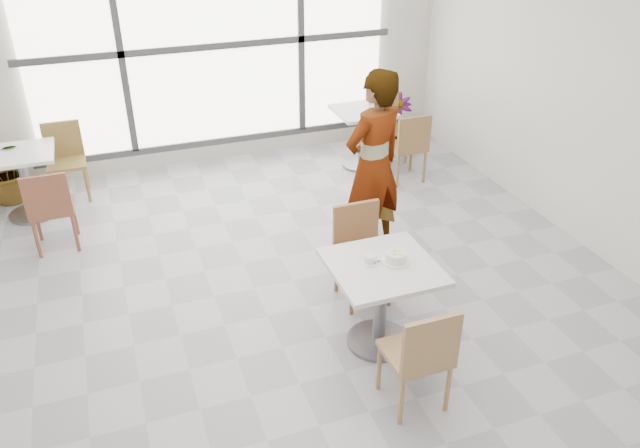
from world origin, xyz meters
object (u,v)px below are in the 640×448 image
object	(u,v)px
chair_near	(422,353)
bg_chair_left_near	(50,206)
chair_far	(360,246)
bg_table_left	(24,175)
bg_chair_left_far	(65,155)
main_table	(381,289)
plant_left	(8,168)
bg_table_right	(363,130)
coffee_cup	(370,260)
plant_right	(395,123)
bg_chair_right_near	(409,144)
oatmeal_bowl	(396,257)
person	(373,165)
bg_chair_right_far	(386,122)

from	to	relation	value
chair_near	bg_chair_left_near	distance (m)	3.96
chair_far	bg_table_left	world-z (taller)	chair_far
chair_far	bg_chair_left_far	world-z (taller)	same
main_table	bg_table_left	size ratio (longest dim) A/B	1.07
bg_chair_left_far	plant_left	xyz separation A→B (m)	(-0.64, 0.07, -0.10)
chair_far	bg_chair_left_far	xyz separation A→B (m)	(-2.40, 3.00, 0.00)
bg_chair_left_near	plant_left	bearing A→B (deg)	-70.22
chair_near	bg_table_right	xyz separation A→B (m)	(1.32, 4.03, -0.01)
coffee_cup	plant_right	distance (m)	4.07
coffee_cup	bg_chair_right_near	size ratio (longest dim) A/B	0.18
bg_chair_right_near	plant_right	bearing A→B (deg)	-106.40
plant_left	chair_far	bearing A→B (deg)	-45.40
oatmeal_bowl	person	world-z (taller)	person
plant_left	bg_chair_right_far	bearing A→B (deg)	-4.43
chair_near	oatmeal_bowl	size ratio (longest dim) A/B	4.14
oatmeal_bowl	plant_right	world-z (taller)	oatmeal_bowl
bg_table_right	plant_left	bearing A→B (deg)	173.58
person	bg_chair_right_near	distance (m)	1.74
person	chair_near	bearing A→B (deg)	55.62
plant_left	bg_chair_left_near	bearing A→B (deg)	-70.22
main_table	person	size ratio (longest dim) A/B	0.43
bg_table_right	bg_chair_left_far	size ratio (longest dim) A/B	0.86
chair_far	bg_chair_left_far	distance (m)	3.84
main_table	bg_table_left	world-z (taller)	same
main_table	bg_chair_left_near	bearing A→B (deg)	135.20
main_table	bg_table_right	distance (m)	3.53
bg_table_left	plant_right	size ratio (longest dim) A/B	0.97
main_table	bg_chair_right_near	world-z (taller)	bg_chair_right_near
bg_chair_left_far	plant_right	world-z (taller)	bg_chair_left_far
plant_left	plant_right	world-z (taller)	plant_left
chair_near	bg_chair_right_near	size ratio (longest dim) A/B	1.00
bg_chair_left_far	plant_left	world-z (taller)	bg_chair_left_far
coffee_cup	bg_chair_right_near	world-z (taller)	bg_chair_right_near
chair_near	plant_left	world-z (taller)	chair_near
chair_near	bg_chair_right_far	world-z (taller)	same
oatmeal_bowl	bg_chair_left_far	distance (m)	4.40
oatmeal_bowl	plant_right	distance (m)	4.02
bg_chair_left_far	bg_chair_right_near	xyz separation A→B (m)	(3.88, -1.05, 0.00)
oatmeal_bowl	bg_chair_right_near	bearing A→B (deg)	60.60
chair_far	bg_chair_right_far	xyz separation A→B (m)	(1.54, 2.72, 0.00)
bg_table_left	bg_table_right	bearing A→B (deg)	-0.22
bg_chair_left_near	oatmeal_bowl	bearing A→B (deg)	136.55
chair_far	bg_table_left	size ratio (longest dim) A/B	1.16
bg_table_left	plant_right	bearing A→B (deg)	3.64
coffee_cup	bg_chair_right_near	distance (m)	3.10
main_table	bg_table_left	xyz separation A→B (m)	(-2.71, 3.31, -0.04)
bg_chair_right_near	chair_far	bearing A→B (deg)	52.88
chair_far	oatmeal_bowl	xyz separation A→B (m)	(-0.00, -0.68, 0.29)
bg_chair_left_far	bg_chair_right_far	world-z (taller)	same
bg_chair_right_far	chair_far	bearing A→B (deg)	-119.45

